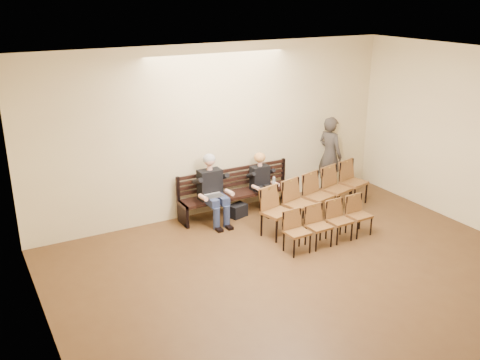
% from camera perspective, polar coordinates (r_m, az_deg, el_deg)
% --- Properties ---
extents(ground, '(10.00, 10.00, 0.00)m').
position_cam_1_polar(ground, '(7.93, 14.83, -15.40)').
color(ground, '#53371C').
rests_on(ground, ground).
extents(room_walls, '(8.02, 10.01, 3.51)m').
position_cam_1_polar(room_walls, '(7.37, 12.38, 4.01)').
color(room_walls, beige).
rests_on(room_walls, ground).
extents(bench, '(2.60, 0.90, 0.45)m').
position_cam_1_polar(bench, '(11.29, -0.21, -2.42)').
color(bench, black).
rests_on(bench, ground).
extents(seated_man, '(0.58, 0.81, 1.40)m').
position_cam_1_polar(seated_man, '(10.73, -2.99, -0.91)').
color(seated_man, black).
rests_on(seated_man, ground).
extents(seated_woman, '(0.48, 0.67, 1.13)m').
position_cam_1_polar(seated_woman, '(11.31, 2.37, -0.56)').
color(seated_woman, black).
rests_on(seated_woman, ground).
extents(laptop, '(0.37, 0.31, 0.25)m').
position_cam_1_polar(laptop, '(10.64, -2.73, -1.82)').
color(laptop, '#B6B6BB').
rests_on(laptop, bench).
extents(water_bottle, '(0.07, 0.07, 0.23)m').
position_cam_1_polar(water_bottle, '(11.21, 3.64, -0.77)').
color(water_bottle, silver).
rests_on(water_bottle, bench).
extents(bag, '(0.42, 0.34, 0.27)m').
position_cam_1_polar(bag, '(11.12, -0.24, -3.27)').
color(bag, black).
rests_on(bag, ground).
extents(passerby, '(0.64, 0.83, 2.05)m').
position_cam_1_polar(passerby, '(12.40, 9.58, 3.26)').
color(passerby, '#37312D').
rests_on(passerby, ground).
extents(chair_row_front, '(1.89, 0.48, 0.77)m').
position_cam_1_polar(chair_row_front, '(10.03, 9.51, -4.63)').
color(chair_row_front, brown).
rests_on(chair_row_front, ground).
extents(chair_row_back, '(2.98, 1.22, 0.96)m').
position_cam_1_polar(chair_row_back, '(11.02, 8.34, -1.77)').
color(chair_row_back, brown).
rests_on(chair_row_back, ground).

